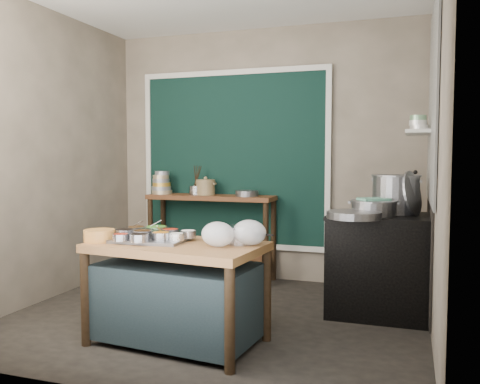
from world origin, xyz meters
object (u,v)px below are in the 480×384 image
(saucepan, at_px, (241,235))
(stock_pot, at_px, (396,194))
(utensil_cup, at_px, (197,190))
(steamer, at_px, (374,208))
(stove_block, at_px, (382,266))
(prep_table, at_px, (177,293))
(yellow_basin, at_px, (99,235))
(condiment_tray, at_px, (151,240))
(ceramic_crock, at_px, (206,188))
(back_counter, at_px, (211,237))

(saucepan, xyz_separation_m, stock_pot, (1.04, 1.24, 0.24))
(utensil_cup, xyz_separation_m, steamer, (2.00, -0.80, -0.06))
(stove_block, bearing_deg, stock_pot, 58.09)
(prep_table, xyz_separation_m, utensil_cup, (-0.68, 1.93, 0.63))
(prep_table, xyz_separation_m, yellow_basin, (-0.58, -0.11, 0.42))
(stove_block, relative_size, yellow_basin, 3.92)
(condiment_tray, distance_m, ceramic_crock, 1.97)
(saucepan, relative_size, ceramic_crock, 1.05)
(back_counter, relative_size, utensil_cup, 8.58)
(ceramic_crock, distance_m, steamer, 2.06)
(back_counter, distance_m, utensil_cup, 0.55)
(yellow_basin, xyz_separation_m, saucepan, (1.04, 0.24, 0.02))
(back_counter, height_order, condiment_tray, back_counter)
(utensil_cup, xyz_separation_m, stock_pot, (2.18, -0.57, 0.05))
(prep_table, height_order, condiment_tray, condiment_tray)
(saucepan, relative_size, stock_pot, 0.55)
(stove_block, xyz_separation_m, steamer, (-0.07, -0.07, 0.52))
(back_counter, bearing_deg, prep_table, -75.38)
(yellow_basin, xyz_separation_m, stock_pot, (2.08, 1.48, 0.26))
(yellow_basin, height_order, saucepan, saucepan)
(condiment_tray, bearing_deg, utensil_cup, 103.43)
(prep_table, height_order, saucepan, saucepan)
(ceramic_crock, bearing_deg, saucepan, -60.42)
(utensil_cup, bearing_deg, saucepan, -57.87)
(condiment_tray, distance_m, stock_pot, 2.20)
(prep_table, bearing_deg, stock_pot, 48.14)
(saucepan, bearing_deg, steamer, 54.86)
(back_counter, relative_size, yellow_basin, 6.32)
(back_counter, bearing_deg, condiment_tray, -81.61)
(stove_block, bearing_deg, saucepan, -131.24)
(prep_table, height_order, stock_pot, stock_pot)
(yellow_basin, bearing_deg, condiment_tray, 19.91)
(utensil_cup, height_order, ceramic_crock, ceramic_crock)
(prep_table, bearing_deg, ceramic_crock, 112.23)
(stove_block, bearing_deg, back_counter, 158.98)
(steamer, bearing_deg, utensil_cup, 158.24)
(prep_table, xyz_separation_m, ceramic_crock, (-0.57, 1.94, 0.65))
(prep_table, relative_size, stock_pot, 2.85)
(utensil_cup, height_order, steamer, utensil_cup)
(back_counter, bearing_deg, saucepan, -62.01)
(back_counter, distance_m, steamer, 2.05)
(prep_table, xyz_separation_m, stock_pot, (1.50, 1.37, 0.68))
(stove_block, xyz_separation_m, stock_pot, (0.10, 0.16, 0.63))
(yellow_basin, height_order, steamer, steamer)
(stove_block, relative_size, condiment_tray, 1.68)
(stock_pot, bearing_deg, utensil_cup, 165.39)
(stove_block, distance_m, saucepan, 1.48)
(steamer, bearing_deg, saucepan, -130.85)
(yellow_basin, height_order, stock_pot, stock_pot)
(stove_block, distance_m, yellow_basin, 2.41)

